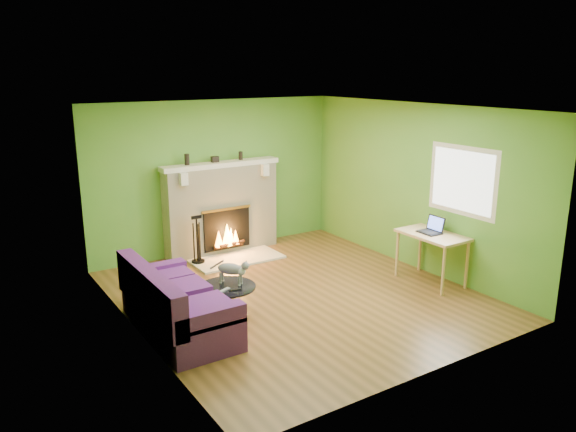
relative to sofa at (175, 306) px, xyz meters
The scene contains 22 objects.
floor 1.89m from the sofa, ahead, with size 5.00×5.00×0.00m, color brown.
ceiling 2.94m from the sofa, ahead, with size 5.00×5.00×0.00m, color white.
wall_back 3.37m from the sofa, 54.77° to the left, with size 5.00×5.00×0.00m, color #4D8D2E.
wall_front 3.16m from the sofa, 51.86° to the right, with size 5.00×5.00×0.00m, color #4D8D2E.
wall_left 1.06m from the sofa, 161.26° to the left, with size 5.00×5.00×0.00m, color #4D8D2E.
wall_right 4.23m from the sofa, ahead, with size 5.00×5.00×0.00m, color #4D8D2E.
window_frame 4.35m from the sofa, 10.60° to the right, with size 1.20×1.20×0.00m, color silver.
window_pane 4.34m from the sofa, 10.62° to the right, with size 1.06×1.06×0.00m, color white.
fireplace 3.11m from the sofa, 52.78° to the left, with size 2.10×0.46×1.58m.
hearth 2.70m from the sofa, 46.11° to the left, with size 1.50×0.75×0.03m, color beige.
mantel 3.29m from the sofa, 52.55° to the left, with size 2.10×0.28×0.08m, color beige.
sofa is the anchor object (origin of this frame).
coffee_table 0.73m from the sofa, ahead, with size 0.73×0.73×0.41m.
desk 3.86m from the sofa, ahead, with size 0.59×1.02×0.75m.
cat 0.85m from the sofa, ahead, with size 0.19×0.53×0.33m, color slate, non-canonical shape.
remote_silver 0.64m from the sofa, ahead, with size 0.17×0.04×0.02m, color gray.
remote_black 0.77m from the sofa, 11.48° to the right, with size 0.16×0.04×0.02m, color black.
laptop 3.86m from the sofa, ahead, with size 0.28×0.32×0.24m, color black, non-canonical shape.
fire_tools 2.42m from the sofa, 59.45° to the left, with size 0.21×0.21×0.79m, color black, non-canonical shape.
mantel_vase_left 3.08m from the sofa, 62.66° to the left, with size 0.08×0.08×0.18m, color black.
mantel_vase_right 3.59m from the sofa, 47.46° to the left, with size 0.07×0.07×0.14m, color black.
mantel_box 3.30m from the sofa, 54.25° to the left, with size 0.12×0.08×0.10m, color black.
Camera 1 is at (-4.11, -6.13, 3.10)m, focal length 35.00 mm.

